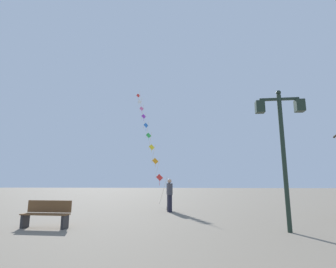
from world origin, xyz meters
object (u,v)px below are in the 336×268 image
object	(u,v)px
twin_lantern_lamp_post	(282,131)
park_bench	(47,214)
kite_train	(147,130)
kite_flyer	(169,194)

from	to	relation	value
twin_lantern_lamp_post	park_bench	world-z (taller)	twin_lantern_lamp_post
twin_lantern_lamp_post	park_bench	size ratio (longest dim) A/B	2.82
kite_train	park_bench	bearing A→B (deg)	-93.02
kite_train	park_bench	xyz separation A→B (m)	(-0.70, -13.25, -5.66)
kite_flyer	park_bench	bearing A→B (deg)	126.88
park_bench	kite_train	bearing A→B (deg)	88.00
kite_train	kite_flyer	world-z (taller)	kite_train
kite_flyer	twin_lantern_lamp_post	bearing A→B (deg)	-161.77
twin_lantern_lamp_post	kite_train	distance (m)	15.25
kite_flyer	park_bench	size ratio (longest dim) A/B	1.06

